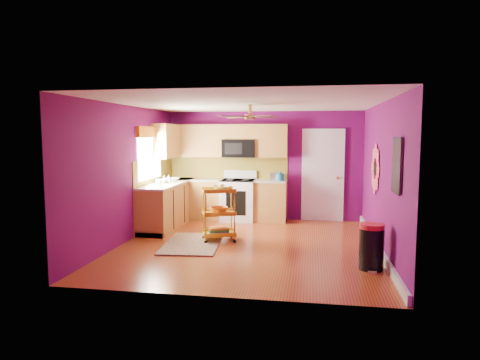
# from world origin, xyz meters

# --- Properties ---
(ground) EXTENTS (5.00, 5.00, 0.00)m
(ground) POSITION_xyz_m (0.00, 0.00, 0.00)
(ground) COLOR maroon
(ground) RESTS_ON ground
(room_envelope) EXTENTS (4.54, 5.04, 2.52)m
(room_envelope) POSITION_xyz_m (0.03, 0.00, 1.63)
(room_envelope) COLOR #5E0A55
(room_envelope) RESTS_ON ground
(lower_cabinets) EXTENTS (2.81, 2.31, 0.94)m
(lower_cabinets) POSITION_xyz_m (-1.35, 1.82, 0.43)
(lower_cabinets) COLOR olive
(lower_cabinets) RESTS_ON ground
(electric_range) EXTENTS (0.76, 0.66, 1.13)m
(electric_range) POSITION_xyz_m (-0.55, 2.17, 0.48)
(electric_range) COLOR white
(electric_range) RESTS_ON ground
(upper_cabinetry) EXTENTS (2.80, 2.30, 1.26)m
(upper_cabinetry) POSITION_xyz_m (-1.24, 2.17, 1.80)
(upper_cabinetry) COLOR olive
(upper_cabinetry) RESTS_ON ground
(left_window) EXTENTS (0.08, 1.35, 1.08)m
(left_window) POSITION_xyz_m (-2.22, 1.05, 1.74)
(left_window) COLOR white
(left_window) RESTS_ON ground
(panel_door) EXTENTS (0.95, 0.11, 2.15)m
(panel_door) POSITION_xyz_m (1.35, 2.47, 1.02)
(panel_door) COLOR white
(panel_door) RESTS_ON ground
(right_wall_art) EXTENTS (0.04, 2.74, 1.04)m
(right_wall_art) POSITION_xyz_m (2.23, -0.34, 1.44)
(right_wall_art) COLOR black
(right_wall_art) RESTS_ON ground
(ceiling_fan) EXTENTS (1.01, 1.01, 0.26)m
(ceiling_fan) POSITION_xyz_m (0.00, 0.20, 2.29)
(ceiling_fan) COLOR #BF8C3F
(ceiling_fan) RESTS_ON ground
(shag_rug) EXTENTS (1.10, 1.65, 0.02)m
(shag_rug) POSITION_xyz_m (-1.00, -0.10, 0.01)
(shag_rug) COLOR #321C10
(shag_rug) RESTS_ON ground
(rolling_cart) EXTENTS (0.70, 0.61, 1.07)m
(rolling_cart) POSITION_xyz_m (-0.57, 0.22, 0.55)
(rolling_cart) COLOR gold
(rolling_cart) RESTS_ON ground
(trash_can) EXTENTS (0.38, 0.40, 0.68)m
(trash_can) POSITION_xyz_m (1.97, -1.08, 0.34)
(trash_can) COLOR black
(trash_can) RESTS_ON ground
(teal_kettle) EXTENTS (0.18, 0.18, 0.21)m
(teal_kettle) POSITION_xyz_m (0.40, 2.16, 1.02)
(teal_kettle) COLOR #12678A
(teal_kettle) RESTS_ON lower_cabinets
(toaster) EXTENTS (0.22, 0.15, 0.18)m
(toaster) POSITION_xyz_m (0.29, 2.21, 1.03)
(toaster) COLOR beige
(toaster) RESTS_ON lower_cabinets
(soap_bottle_a) EXTENTS (0.08, 0.08, 0.17)m
(soap_bottle_a) POSITION_xyz_m (-1.92, 1.33, 1.03)
(soap_bottle_a) COLOR #EA3F72
(soap_bottle_a) RESTS_ON lower_cabinets
(soap_bottle_b) EXTENTS (0.12, 0.12, 0.16)m
(soap_bottle_b) POSITION_xyz_m (-1.98, 1.22, 1.02)
(soap_bottle_b) COLOR white
(soap_bottle_b) RESTS_ON lower_cabinets
(counter_dish) EXTENTS (0.27, 0.27, 0.07)m
(counter_dish) POSITION_xyz_m (-1.94, 1.75, 0.97)
(counter_dish) COLOR white
(counter_dish) RESTS_ON lower_cabinets
(counter_cup) EXTENTS (0.14, 0.14, 0.11)m
(counter_cup) POSITION_xyz_m (-2.02, 1.00, 0.99)
(counter_cup) COLOR white
(counter_cup) RESTS_ON lower_cabinets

